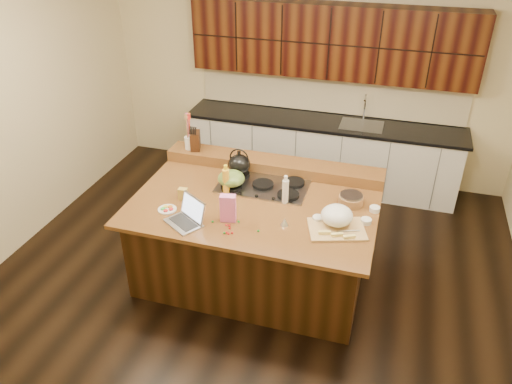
% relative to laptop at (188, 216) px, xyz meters
% --- Properties ---
extents(room, '(5.52, 5.02, 2.72)m').
position_rel_laptop_xyz_m(room, '(0.48, 0.52, 0.37)').
color(room, black).
rests_on(room, ground).
extents(island, '(2.40, 1.60, 0.92)m').
position_rel_laptop_xyz_m(island, '(0.48, 0.52, -0.52)').
color(island, black).
rests_on(island, ground).
extents(back_ledge, '(2.40, 0.30, 0.12)m').
position_rel_laptop_xyz_m(back_ledge, '(0.48, 1.22, -0.00)').
color(back_ledge, black).
rests_on(back_ledge, island).
extents(cooktop, '(0.92, 0.52, 0.05)m').
position_rel_laptop_xyz_m(cooktop, '(0.48, 0.82, -0.05)').
color(cooktop, gray).
rests_on(cooktop, island).
extents(back_counter, '(3.70, 0.66, 2.40)m').
position_rel_laptop_xyz_m(back_counter, '(0.79, 2.74, 0.00)').
color(back_counter, silver).
rests_on(back_counter, ground).
extents(kettle, '(0.26, 0.26, 0.21)m').
position_rel_laptop_xyz_m(kettle, '(0.18, 0.95, 0.09)').
color(kettle, black).
rests_on(kettle, cooktop).
extents(green_bowl, '(0.32, 0.32, 0.15)m').
position_rel_laptop_xyz_m(green_bowl, '(0.18, 0.69, 0.06)').
color(green_bowl, olive).
rests_on(green_bowl, cooktop).
extents(laptop, '(0.43, 0.41, 0.24)m').
position_rel_laptop_xyz_m(laptop, '(0.00, 0.00, 0.00)').
color(laptop, '#B7B7BC').
rests_on(laptop, island).
extents(oil_bottle, '(0.09, 0.09, 0.27)m').
position_rel_laptop_xyz_m(oil_bottle, '(0.17, 0.59, 0.07)').
color(oil_bottle, yellow).
rests_on(oil_bottle, island).
extents(vinegar_bottle, '(0.08, 0.08, 0.25)m').
position_rel_laptop_xyz_m(vinegar_bottle, '(0.78, 0.58, 0.06)').
color(vinegar_bottle, silver).
rests_on(vinegar_bottle, island).
extents(wooden_tray, '(0.59, 0.50, 0.20)m').
position_rel_laptop_xyz_m(wooden_tray, '(1.32, 0.31, 0.03)').
color(wooden_tray, tan).
rests_on(wooden_tray, island).
extents(ramekin_a, '(0.13, 0.13, 0.04)m').
position_rel_laptop_xyz_m(ramekin_a, '(1.58, 0.45, -0.04)').
color(ramekin_a, white).
rests_on(ramekin_a, island).
extents(ramekin_b, '(0.13, 0.13, 0.04)m').
position_rel_laptop_xyz_m(ramekin_b, '(1.14, 0.36, -0.04)').
color(ramekin_b, white).
rests_on(ramekin_b, island).
extents(ramekin_c, '(0.13, 0.13, 0.04)m').
position_rel_laptop_xyz_m(ramekin_c, '(1.63, 0.68, -0.04)').
color(ramekin_c, white).
rests_on(ramekin_c, island).
extents(strainer_bowl, '(0.24, 0.24, 0.09)m').
position_rel_laptop_xyz_m(strainer_bowl, '(1.40, 0.74, -0.02)').
color(strainer_bowl, '#996B3F').
rests_on(strainer_bowl, island).
extents(kitchen_timer, '(0.08, 0.08, 0.07)m').
position_rel_laptop_xyz_m(kitchen_timer, '(0.86, 0.21, -0.03)').
color(kitchen_timer, silver).
rests_on(kitchen_timer, island).
extents(pink_bag, '(0.16, 0.10, 0.27)m').
position_rel_laptop_xyz_m(pink_bag, '(0.35, 0.13, 0.07)').
color(pink_bag, pink).
rests_on(pink_bag, island).
extents(candy_plate, '(0.23, 0.23, 0.01)m').
position_rel_laptop_xyz_m(candy_plate, '(-0.27, 0.13, -0.06)').
color(candy_plate, white).
rests_on(candy_plate, island).
extents(package_box, '(0.09, 0.07, 0.12)m').
position_rel_laptop_xyz_m(package_box, '(-0.20, 0.35, -0.00)').
color(package_box, gold).
rests_on(package_box, island).
extents(utensil_crock, '(0.14, 0.14, 0.14)m').
position_rel_laptop_xyz_m(utensil_crock, '(-0.49, 1.22, 0.13)').
color(utensil_crock, white).
rests_on(utensil_crock, back_ledge).
extents(knife_block, '(0.15, 0.19, 0.21)m').
position_rel_laptop_xyz_m(knife_block, '(-0.43, 1.22, 0.16)').
color(knife_block, black).
rests_on(knife_block, back_ledge).
extents(gumdrop_0, '(0.02, 0.02, 0.02)m').
position_rel_laptop_xyz_m(gumdrop_0, '(0.36, 0.04, -0.05)').
color(gumdrop_0, red).
rests_on(gumdrop_0, island).
extents(gumdrop_1, '(0.02, 0.02, 0.02)m').
position_rel_laptop_xyz_m(gumdrop_1, '(0.39, -0.08, -0.05)').
color(gumdrop_1, '#198C26').
rests_on(gumdrop_1, island).
extents(gumdrop_2, '(0.02, 0.02, 0.02)m').
position_rel_laptop_xyz_m(gumdrop_2, '(0.40, -0.07, -0.05)').
color(gumdrop_2, red).
rests_on(gumdrop_2, island).
extents(gumdrop_3, '(0.02, 0.02, 0.02)m').
position_rel_laptop_xyz_m(gumdrop_3, '(0.22, 0.06, -0.05)').
color(gumdrop_3, '#198C26').
rests_on(gumdrop_3, island).
extents(gumdrop_4, '(0.02, 0.02, 0.02)m').
position_rel_laptop_xyz_m(gumdrop_4, '(0.41, 0.00, -0.05)').
color(gumdrop_4, red).
rests_on(gumdrop_4, island).
extents(gumdrop_5, '(0.02, 0.02, 0.02)m').
position_rel_laptop_xyz_m(gumdrop_5, '(0.45, 0.13, -0.05)').
color(gumdrop_5, '#198C26').
rests_on(gumdrop_5, island).
extents(gumdrop_6, '(0.02, 0.02, 0.02)m').
position_rel_laptop_xyz_m(gumdrop_6, '(0.39, 0.04, -0.05)').
color(gumdrop_6, red).
rests_on(gumdrop_6, island).
extents(gumdrop_7, '(0.02, 0.02, 0.02)m').
position_rel_laptop_xyz_m(gumdrop_7, '(0.40, 0.13, -0.05)').
color(gumdrop_7, '#198C26').
rests_on(gumdrop_7, island).
extents(gumdrop_8, '(0.02, 0.02, 0.02)m').
position_rel_laptop_xyz_m(gumdrop_8, '(0.42, -0.08, -0.05)').
color(gumdrop_8, red).
rests_on(gumdrop_8, island).
extents(gumdrop_9, '(0.02, 0.02, 0.02)m').
position_rel_laptop_xyz_m(gumdrop_9, '(0.67, 0.04, -0.05)').
color(gumdrop_9, '#198C26').
rests_on(gumdrop_9, island).
extents(gumdrop_10, '(0.02, 0.02, 0.02)m').
position_rel_laptop_xyz_m(gumdrop_10, '(0.45, -0.06, -0.05)').
color(gumdrop_10, red).
rests_on(gumdrop_10, island).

